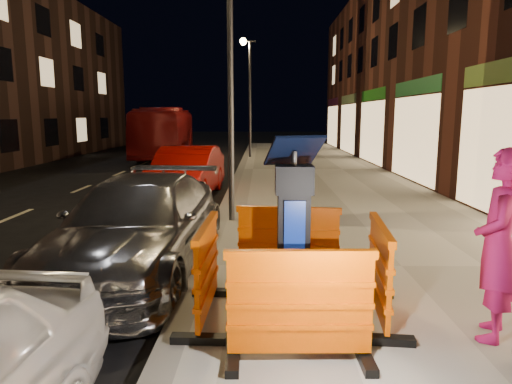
{
  "coord_description": "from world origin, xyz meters",
  "views": [
    {
      "loc": [
        0.9,
        -6.58,
        2.38
      ],
      "look_at": [
        0.8,
        1.0,
        1.1
      ],
      "focal_mm": 32.0,
      "sensor_mm": 36.0,
      "label": 1
    }
  ],
  "objects_px": {
    "parking_kiosk": "(293,234)",
    "car_silver": "(141,271)",
    "barrier_kerbside": "(207,271)",
    "barrier_back": "(288,247)",
    "car_red": "(187,197)",
    "barrier_bldgside": "(379,272)",
    "barrier_front": "(300,307)",
    "man": "(499,245)",
    "bus_doubledecker": "(166,157)"
  },
  "relations": [
    {
      "from": "barrier_front",
      "to": "barrier_bldgside",
      "type": "relative_size",
      "value": 1.0
    },
    {
      "from": "barrier_front",
      "to": "barrier_back",
      "type": "height_order",
      "value": "same"
    },
    {
      "from": "barrier_front",
      "to": "barrier_bldgside",
      "type": "distance_m",
      "value": 1.34
    },
    {
      "from": "barrier_kerbside",
      "to": "car_red",
      "type": "height_order",
      "value": "barrier_kerbside"
    },
    {
      "from": "barrier_kerbside",
      "to": "car_red",
      "type": "bearing_deg",
      "value": 12.6
    },
    {
      "from": "barrier_back",
      "to": "man",
      "type": "bearing_deg",
      "value": -27.66
    },
    {
      "from": "parking_kiosk",
      "to": "barrier_back",
      "type": "relative_size",
      "value": 1.4
    },
    {
      "from": "parking_kiosk",
      "to": "barrier_front",
      "type": "distance_m",
      "value": 1.04
    },
    {
      "from": "barrier_kerbside",
      "to": "car_red",
      "type": "relative_size",
      "value": 0.3
    },
    {
      "from": "barrier_back",
      "to": "barrier_bldgside",
      "type": "height_order",
      "value": "same"
    },
    {
      "from": "parking_kiosk",
      "to": "car_silver",
      "type": "height_order",
      "value": "parking_kiosk"
    },
    {
      "from": "parking_kiosk",
      "to": "car_red",
      "type": "xyz_separation_m",
      "value": [
        -2.54,
        8.36,
        -1.1
      ]
    },
    {
      "from": "barrier_front",
      "to": "bus_doubledecker",
      "type": "distance_m",
      "value": 22.78
    },
    {
      "from": "parking_kiosk",
      "to": "barrier_back",
      "type": "bearing_deg",
      "value": 93.81
    },
    {
      "from": "car_red",
      "to": "bus_doubledecker",
      "type": "xyz_separation_m",
      "value": [
        -3.28,
        12.7,
        0.0
      ]
    },
    {
      "from": "car_silver",
      "to": "man",
      "type": "bearing_deg",
      "value": -25.86
    },
    {
      "from": "car_red",
      "to": "car_silver",
      "type": "bearing_deg",
      "value": -83.7
    },
    {
      "from": "barrier_back",
      "to": "man",
      "type": "height_order",
      "value": "man"
    },
    {
      "from": "barrier_kerbside",
      "to": "bus_doubledecker",
      "type": "height_order",
      "value": "bus_doubledecker"
    },
    {
      "from": "barrier_back",
      "to": "barrier_bldgside",
      "type": "relative_size",
      "value": 1.0
    },
    {
      "from": "car_red",
      "to": "barrier_bldgside",
      "type": "bearing_deg",
      "value": -63.89
    },
    {
      "from": "barrier_back",
      "to": "bus_doubledecker",
      "type": "height_order",
      "value": "bus_doubledecker"
    },
    {
      "from": "barrier_front",
      "to": "barrier_kerbside",
      "type": "xyz_separation_m",
      "value": [
        -0.95,
        0.95,
        0.0
      ]
    },
    {
      "from": "car_silver",
      "to": "parking_kiosk",
      "type": "bearing_deg",
      "value": -37.67
    },
    {
      "from": "parking_kiosk",
      "to": "man",
      "type": "height_order",
      "value": "man"
    },
    {
      "from": "barrier_kerbside",
      "to": "bus_doubledecker",
      "type": "distance_m",
      "value": 21.63
    },
    {
      "from": "barrier_bldgside",
      "to": "car_silver",
      "type": "bearing_deg",
      "value": 64.61
    },
    {
      "from": "barrier_back",
      "to": "man",
      "type": "xyz_separation_m",
      "value": [
        2.0,
        -1.37,
        0.43
      ]
    },
    {
      "from": "bus_doubledecker",
      "to": "barrier_kerbside",
      "type": "bearing_deg",
      "value": -81.56
    },
    {
      "from": "car_red",
      "to": "barrier_back",
      "type": "bearing_deg",
      "value": -67.63
    },
    {
      "from": "parking_kiosk",
      "to": "bus_doubledecker",
      "type": "height_order",
      "value": "parking_kiosk"
    },
    {
      "from": "car_silver",
      "to": "bus_doubledecker",
      "type": "distance_m",
      "value": 19.48
    },
    {
      "from": "barrier_kerbside",
      "to": "barrier_bldgside",
      "type": "height_order",
      "value": "same"
    },
    {
      "from": "barrier_kerbside",
      "to": "car_silver",
      "type": "xyz_separation_m",
      "value": [
        -1.27,
        1.92,
        -0.68
      ]
    },
    {
      "from": "man",
      "to": "barrier_bldgside",
      "type": "bearing_deg",
      "value": -84.48
    },
    {
      "from": "car_silver",
      "to": "man",
      "type": "xyz_separation_m",
      "value": [
        4.22,
        -2.34,
        1.12
      ]
    },
    {
      "from": "parking_kiosk",
      "to": "bus_doubledecker",
      "type": "xyz_separation_m",
      "value": [
        -5.82,
        21.06,
        -1.1
      ]
    },
    {
      "from": "parking_kiosk",
      "to": "barrier_front",
      "type": "relative_size",
      "value": 1.4
    },
    {
      "from": "barrier_back",
      "to": "car_silver",
      "type": "height_order",
      "value": "barrier_back"
    },
    {
      "from": "barrier_kerbside",
      "to": "man",
      "type": "bearing_deg",
      "value": -96.37
    },
    {
      "from": "barrier_kerbside",
      "to": "barrier_back",
      "type": "bearing_deg",
      "value": -43.19
    },
    {
      "from": "parking_kiosk",
      "to": "barrier_bldgside",
      "type": "xyz_separation_m",
      "value": [
        0.95,
        0.0,
        -0.42
      ]
    },
    {
      "from": "barrier_kerbside",
      "to": "barrier_front",
      "type": "bearing_deg",
      "value": -133.19
    },
    {
      "from": "parking_kiosk",
      "to": "car_red",
      "type": "bearing_deg",
      "value": 110.74
    },
    {
      "from": "parking_kiosk",
      "to": "barrier_bldgside",
      "type": "relative_size",
      "value": 1.4
    },
    {
      "from": "barrier_front",
      "to": "parking_kiosk",
      "type": "bearing_deg",
      "value": 88.81
    },
    {
      "from": "barrier_front",
      "to": "barrier_kerbside",
      "type": "distance_m",
      "value": 1.34
    },
    {
      "from": "barrier_back",
      "to": "barrier_bldgside",
      "type": "xyz_separation_m",
      "value": [
        0.95,
        -0.95,
        0.0
      ]
    },
    {
      "from": "parking_kiosk",
      "to": "car_silver",
      "type": "relative_size",
      "value": 0.39
    },
    {
      "from": "barrier_back",
      "to": "car_red",
      "type": "height_order",
      "value": "barrier_back"
    }
  ]
}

